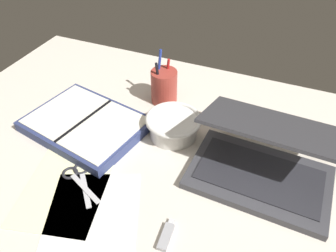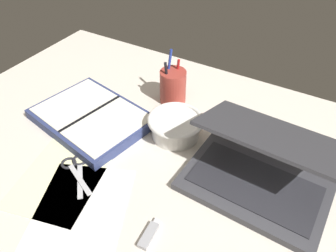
# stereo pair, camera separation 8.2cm
# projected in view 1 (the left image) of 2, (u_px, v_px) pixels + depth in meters

# --- Properties ---
(desk_top) EXTENTS (1.40, 1.00, 0.02)m
(desk_top) POSITION_uv_depth(u_px,v_px,m) (163.00, 170.00, 0.82)
(desk_top) COLOR beige
(desk_top) RESTS_ON ground
(laptop) EXTENTS (0.33, 0.29, 0.15)m
(laptop) POSITION_uv_depth(u_px,v_px,m) (264.00, 159.00, 0.77)
(laptop) COLOR #38383D
(laptop) RESTS_ON desk_top
(bowl) EXTENTS (0.15, 0.15, 0.06)m
(bowl) POSITION_uv_depth(u_px,v_px,m) (173.00, 125.00, 0.88)
(bowl) COLOR silver
(bowl) RESTS_ON desk_top
(pen_cup) EXTENTS (0.08, 0.08, 0.16)m
(pen_cup) POSITION_uv_depth(u_px,v_px,m) (164.00, 86.00, 0.98)
(pen_cup) COLOR #9E382D
(pen_cup) RESTS_ON desk_top
(planner) EXTENTS (0.35, 0.29, 0.03)m
(planner) POSITION_uv_depth(u_px,v_px,m) (86.00, 124.00, 0.91)
(planner) COLOR navy
(planner) RESTS_ON desk_top
(scissors) EXTENTS (0.13, 0.11, 0.01)m
(scissors) POSITION_uv_depth(u_px,v_px,m) (78.00, 175.00, 0.78)
(scissors) COLOR #B7B7BC
(scissors) RESTS_ON desk_top
(paper_sheet_front) EXTENTS (0.29, 0.34, 0.00)m
(paper_sheet_front) POSITION_uv_depth(u_px,v_px,m) (90.00, 227.00, 0.68)
(paper_sheet_front) COLOR white
(paper_sheet_front) RESTS_ON desk_top
(paper_sheet_beside_planner) EXTENTS (0.25, 0.31, 0.00)m
(paper_sheet_beside_planner) POSITION_uv_depth(u_px,v_px,m) (68.00, 183.00, 0.77)
(paper_sheet_beside_planner) COLOR #F4EFB2
(paper_sheet_beside_planner) RESTS_ON desk_top
(usb_drive) EXTENTS (0.02, 0.07, 0.01)m
(usb_drive) POSITION_uv_depth(u_px,v_px,m) (166.00, 236.00, 0.66)
(usb_drive) COLOR #99999E
(usb_drive) RESTS_ON desk_top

